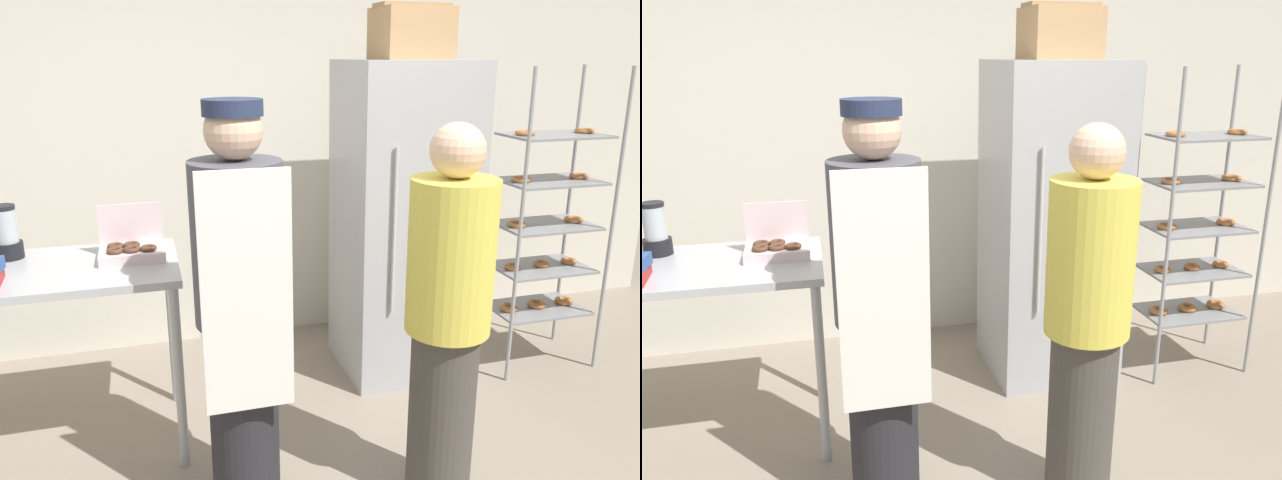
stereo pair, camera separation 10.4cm
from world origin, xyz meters
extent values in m
cube|color=silver|center=(0.00, 2.25, 1.51)|extent=(6.40, 0.12, 3.03)
cube|color=#ADAFB5|center=(0.79, 1.49, 0.92)|extent=(0.71, 0.65, 1.84)
cube|color=#93959B|center=(0.79, 1.17, 0.94)|extent=(0.65, 0.02, 1.51)
cylinder|color=silver|center=(0.60, 1.15, 0.96)|extent=(0.02, 0.02, 0.90)
cylinder|color=#93969B|center=(1.33, 1.10, 0.90)|extent=(0.02, 0.02, 1.80)
cylinder|color=#93969B|center=(1.95, 1.10, 0.90)|extent=(0.02, 0.02, 1.80)
cylinder|color=#93969B|center=(1.33, 1.50, 0.90)|extent=(0.02, 0.02, 1.80)
cylinder|color=#93969B|center=(1.95, 1.50, 0.90)|extent=(0.02, 0.02, 1.80)
cube|color=gray|center=(1.64, 1.30, 0.35)|extent=(0.57, 0.37, 0.01)
torus|color=#AD6B38|center=(1.44, 1.30, 0.37)|extent=(0.11, 0.11, 0.04)
torus|color=#AD6B38|center=(1.64, 1.30, 0.37)|extent=(0.11, 0.11, 0.04)
torus|color=#AD6B38|center=(1.84, 1.30, 0.37)|extent=(0.11, 0.11, 0.04)
cube|color=gray|center=(1.64, 1.30, 0.61)|extent=(0.57, 0.37, 0.01)
torus|color=#AD6B38|center=(1.44, 1.30, 0.64)|extent=(0.09, 0.09, 0.03)
torus|color=#AD6B38|center=(1.64, 1.30, 0.64)|extent=(0.09, 0.09, 0.03)
torus|color=#AD6B38|center=(1.84, 1.30, 0.64)|extent=(0.09, 0.09, 0.03)
cube|color=gray|center=(1.64, 1.30, 0.88)|extent=(0.57, 0.37, 0.01)
torus|color=#AD6B38|center=(1.44, 1.30, 0.90)|extent=(0.11, 0.11, 0.03)
torus|color=#AD6B38|center=(1.84, 1.30, 0.90)|extent=(0.11, 0.11, 0.03)
cube|color=gray|center=(1.64, 1.30, 1.15)|extent=(0.57, 0.37, 0.01)
torus|color=#AD6B38|center=(1.44, 1.30, 1.17)|extent=(0.11, 0.11, 0.03)
torus|color=#AD6B38|center=(1.84, 1.30, 1.17)|extent=(0.11, 0.11, 0.03)
cube|color=gray|center=(1.64, 1.30, 1.42)|extent=(0.57, 0.37, 0.01)
torus|color=#AD6B38|center=(1.44, 1.30, 1.44)|extent=(0.11, 0.11, 0.03)
torus|color=#AD6B38|center=(1.84, 1.30, 1.44)|extent=(0.11, 0.11, 0.03)
cube|color=#ADAFB5|center=(-1.09, 1.13, 0.92)|extent=(1.12, 0.67, 0.04)
cylinder|color=#ADAFB5|center=(-0.57, 0.83, 0.45)|extent=(0.04, 0.04, 0.90)
cylinder|color=#ADAFB5|center=(-0.57, 1.42, 0.45)|extent=(0.04, 0.04, 0.90)
cube|color=silver|center=(-0.73, 1.15, 0.96)|extent=(0.30, 0.20, 0.05)
cube|color=silver|center=(-0.73, 1.25, 1.08)|extent=(0.29, 0.01, 0.20)
torus|color=#513323|center=(-0.81, 1.11, 1.00)|extent=(0.08, 0.08, 0.02)
torus|color=#513323|center=(-0.73, 1.11, 1.00)|extent=(0.08, 0.08, 0.02)
torus|color=#513323|center=(-0.66, 1.11, 1.00)|extent=(0.08, 0.08, 0.02)
torus|color=#513323|center=(-0.81, 1.18, 1.00)|extent=(0.08, 0.08, 0.02)
torus|color=#513323|center=(-0.73, 1.18, 1.00)|extent=(0.08, 0.08, 0.02)
cylinder|color=black|center=(-1.29, 1.33, 0.98)|extent=(0.13, 0.13, 0.08)
cylinder|color=#B2BCC1|center=(-1.29, 1.33, 1.09)|extent=(0.10, 0.10, 0.16)
cylinder|color=black|center=(-1.29, 1.33, 1.18)|extent=(0.11, 0.11, 0.02)
cube|color=tan|center=(0.80, 1.48, 1.97)|extent=(0.38, 0.34, 0.27)
cube|color=#A58057|center=(0.80, 1.48, 2.11)|extent=(0.39, 0.18, 0.02)
cylinder|color=#232328|center=(-0.32, 0.55, 0.41)|extent=(0.29, 0.29, 0.83)
cylinder|color=#4C4C56|center=(-0.32, 0.55, 1.15)|extent=(0.36, 0.36, 0.65)
sphere|color=beige|center=(-0.32, 0.55, 1.59)|extent=(0.22, 0.22, 0.22)
cube|color=white|center=(-0.32, 0.36, 1.01)|extent=(0.34, 0.02, 0.94)
cylinder|color=#232D4C|center=(-0.32, 0.55, 1.68)|extent=(0.23, 0.23, 0.06)
cylinder|color=#47423D|center=(0.49, 0.32, 0.39)|extent=(0.28, 0.28, 0.79)
cylinder|color=#DBCC4C|center=(0.49, 0.32, 1.10)|extent=(0.34, 0.34, 0.62)
sphere|color=beige|center=(0.49, 0.32, 1.52)|extent=(0.21, 0.21, 0.21)
camera|label=1|loc=(-0.66, -1.78, 1.87)|focal=35.00mm
camera|label=2|loc=(-0.56, -1.81, 1.87)|focal=35.00mm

